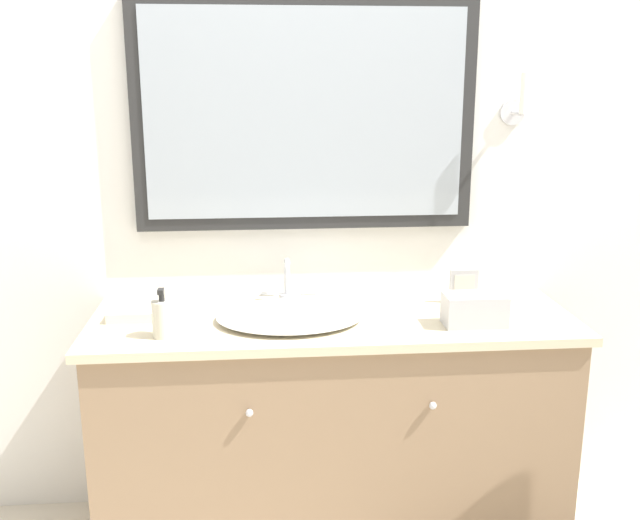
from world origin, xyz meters
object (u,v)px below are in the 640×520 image
(appliance_box, at_px, (475,310))
(picture_frame, at_px, (464,286))
(sink_basin, at_px, (290,314))
(soap_bottle, at_px, (163,318))

(appliance_box, xyz_separation_m, picture_frame, (0.03, 0.24, 0.01))
(picture_frame, bearing_deg, sink_basin, -167.94)
(picture_frame, bearing_deg, soap_bottle, -165.73)
(sink_basin, distance_m, picture_frame, 0.65)
(appliance_box, bearing_deg, soap_bottle, -178.73)
(soap_bottle, xyz_separation_m, appliance_box, (1.01, 0.02, -0.01))
(soap_bottle, height_order, picture_frame, soap_bottle)
(soap_bottle, bearing_deg, picture_frame, 14.27)
(soap_bottle, distance_m, appliance_box, 1.01)
(appliance_box, relative_size, picture_frame, 1.65)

